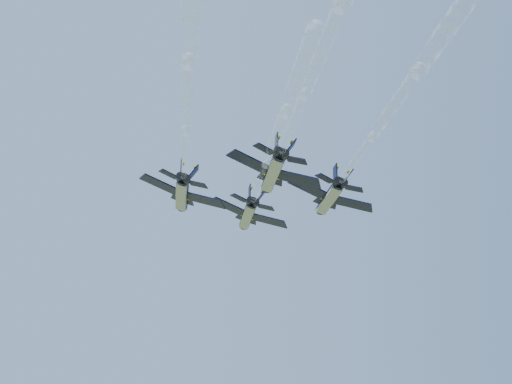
{
  "coord_description": "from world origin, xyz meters",
  "views": [
    {
      "loc": [
        -16.8,
        -100.39,
        61.52
      ],
      "look_at": [
        -1.74,
        2.36,
        94.04
      ],
      "focal_mm": 50.0,
      "sensor_mm": 36.0,
      "label": 1
    }
  ],
  "objects": [
    {
      "name": "jet_right",
      "position": [
        9.25,
        0.49,
        93.0
      ],
      "size": [
        13.07,
        17.41,
        5.22
      ],
      "rotation": [
        0.0,
        0.32,
        -0.04
      ],
      "color": "black"
    },
    {
      "name": "jet_slot",
      "position": [
        -1.2,
        -9.94,
        93.0
      ],
      "size": [
        13.07,
        17.41,
        5.22
      ],
      "rotation": [
        0.0,
        0.32,
        -0.04
      ],
      "color": "black"
    },
    {
      "name": "smoke_trail_left",
      "position": [
        -14.31,
        -37.47,
        93.04
      ],
      "size": [
        3.47,
        51.54,
        2.13
      ],
      "rotation": [
        0.0,
        0.32,
        -0.04
      ],
      "color": "white"
    },
    {
      "name": "jet_left",
      "position": [
        -12.94,
        1.81,
        93.0
      ],
      "size": [
        13.07,
        17.41,
        5.22
      ],
      "rotation": [
        0.0,
        0.32,
        -0.04
      ],
      "color": "black"
    },
    {
      "name": "smoke_trail_right",
      "position": [
        7.88,
        -38.79,
        93.04
      ],
      "size": [
        3.47,
        51.54,
        2.13
      ],
      "rotation": [
        0.0,
        0.32,
        -0.04
      ],
      "color": "white"
    },
    {
      "name": "smoke_trail_lead",
      "position": [
        -3.08,
        -27.45,
        93.04
      ],
      "size": [
        3.47,
        51.54,
        2.13
      ],
      "rotation": [
        0.0,
        0.32,
        -0.04
      ],
      "color": "white"
    },
    {
      "name": "jet_lead",
      "position": [
        -1.71,
        11.83,
        93.0
      ],
      "size": [
        13.07,
        17.41,
        5.22
      ],
      "rotation": [
        0.0,
        0.32,
        -0.04
      ],
      "color": "black"
    },
    {
      "name": "smoke_trail_slot",
      "position": [
        -2.57,
        -49.21,
        93.04
      ],
      "size": [
        3.47,
        51.54,
        2.13
      ],
      "rotation": [
        0.0,
        0.32,
        -0.04
      ],
      "color": "white"
    }
  ]
}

